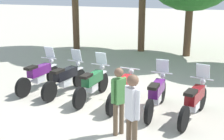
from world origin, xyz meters
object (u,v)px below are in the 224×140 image
motorcycle_1 (66,78)px  person_0 (132,110)px  motorcycle_4 (157,94)px  person_1 (119,97)px  motorcycle_5 (194,101)px  motorcycle_0 (39,75)px  motorcycle_3 (123,89)px  motorcycle_2 (93,83)px

motorcycle_1 → person_0: person_0 is taller
motorcycle_4 → person_1: person_1 is taller
motorcycle_4 → motorcycle_5: same height
motorcycle_1 → person_1: person_1 is taller
motorcycle_0 → motorcycle_5: (5.11, -0.53, 0.00)m
motorcycle_3 → person_0: size_ratio=1.24×
person_0 → person_1: person_0 is taller
motorcycle_1 → motorcycle_5: same height
motorcycle_0 → motorcycle_4: same height
motorcycle_2 → motorcycle_5: bearing=-93.7°
motorcycle_0 → motorcycle_1: (1.02, -0.03, 0.00)m
motorcycle_1 → person_0: bearing=-124.0°
motorcycle_0 → motorcycle_1: bearing=-87.2°
person_1 → motorcycle_3: bearing=142.3°
motorcycle_4 → person_1: size_ratio=1.34×
motorcycle_1 → motorcycle_5: size_ratio=1.01×
motorcycle_4 → motorcycle_5: bearing=-97.3°
motorcycle_1 → motorcycle_4: bearing=-88.4°
motorcycle_4 → person_1: bearing=162.7°
motorcycle_1 → person_1: 3.25m
motorcycle_2 → motorcycle_0: bearing=87.9°
motorcycle_5 → person_1: person_1 is taller
motorcycle_2 → motorcycle_5: 3.09m
motorcycle_1 → motorcycle_2: same height
motorcycle_4 → motorcycle_5: size_ratio=1.01×
person_1 → motorcycle_4: bearing=108.6°
motorcycle_3 → motorcycle_5: bearing=-94.2°
motorcycle_0 → person_1: (3.55, -2.02, 0.43)m
motorcycle_0 → person_1: size_ratio=1.34×
motorcycle_1 → motorcycle_2: bearing=-89.9°
motorcycle_0 → motorcycle_2: 2.05m
motorcycle_3 → person_0: bearing=-154.8°
motorcycle_3 → motorcycle_2: bearing=86.4°
motorcycle_1 → motorcycle_3: size_ratio=1.00×
person_1 → motorcycle_5: bearing=80.4°
motorcycle_5 → person_1: bearing=144.7°
motorcycle_2 → motorcycle_3: bearing=-93.3°
motorcycle_1 → person_0: size_ratio=1.23×
motorcycle_0 → motorcycle_3: motorcycle_0 is taller
motorcycle_0 → motorcycle_3: size_ratio=1.00×
person_0 → person_1: 1.01m
motorcycle_2 → person_1: (1.51, -1.85, 0.43)m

